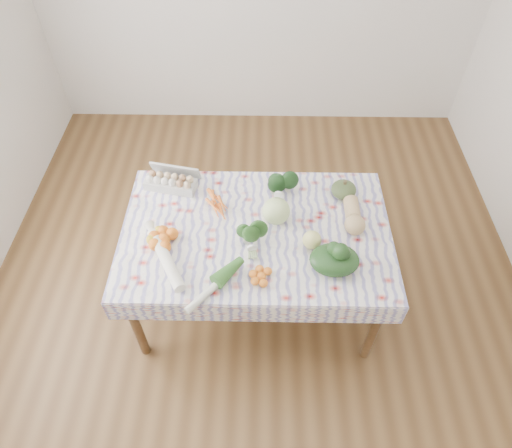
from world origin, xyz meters
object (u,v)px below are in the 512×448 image
(dining_table, at_px, (256,239))
(egg_carton, at_px, (170,183))
(cabbage, at_px, (276,211))
(grapefruit, at_px, (312,240))
(butternut_squash, at_px, (354,215))
(kabocha_squash, at_px, (344,190))

(dining_table, distance_m, egg_carton, 0.69)
(cabbage, relative_size, grapefruit, 1.53)
(grapefruit, bearing_deg, egg_carton, 152.07)
(egg_carton, relative_size, butternut_squash, 1.24)
(cabbage, distance_m, grapefruit, 0.29)
(egg_carton, distance_m, kabocha_squash, 1.14)
(dining_table, relative_size, cabbage, 9.37)
(egg_carton, distance_m, grapefruit, 1.02)
(kabocha_squash, relative_size, butternut_squash, 0.59)
(kabocha_squash, distance_m, cabbage, 0.50)
(cabbage, bearing_deg, grapefruit, -43.83)
(cabbage, xyz_separation_m, grapefruit, (0.21, -0.20, -0.03))
(egg_carton, bearing_deg, grapefruit, -16.35)
(dining_table, bearing_deg, grapefruit, -19.38)
(egg_carton, distance_m, cabbage, 0.75)
(cabbage, bearing_deg, egg_carton, 158.16)
(butternut_squash, distance_m, grapefruit, 0.33)
(cabbage, bearing_deg, kabocha_squash, 27.12)
(dining_table, height_order, butternut_squash, butternut_squash)
(cabbage, height_order, grapefruit, cabbage)
(dining_table, height_order, kabocha_squash, kabocha_squash)
(kabocha_squash, bearing_deg, dining_table, -151.21)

